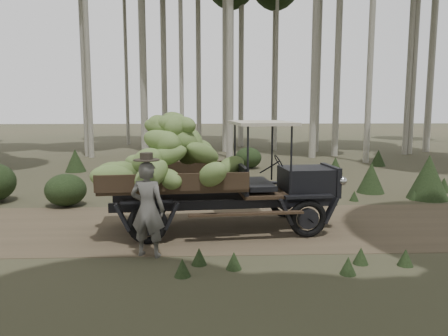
# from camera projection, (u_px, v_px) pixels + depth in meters

# --- Properties ---
(ground) EXTENTS (120.00, 120.00, 0.00)m
(ground) POSITION_uv_depth(u_px,v_px,m) (259.00, 226.00, 10.02)
(ground) COLOR #473D2B
(ground) RESTS_ON ground
(dirt_track) EXTENTS (70.00, 4.00, 0.01)m
(dirt_track) POSITION_uv_depth(u_px,v_px,m) (259.00, 226.00, 10.02)
(dirt_track) COLOR brown
(dirt_track) RESTS_ON ground
(banana_truck) EXTENTS (5.55, 2.78, 2.71)m
(banana_truck) POSITION_uv_depth(u_px,v_px,m) (190.00, 162.00, 9.37)
(banana_truck) COLOR black
(banana_truck) RESTS_ON ground
(farmer) EXTENTS (0.73, 0.57, 1.91)m
(farmer) POSITION_uv_depth(u_px,v_px,m) (148.00, 208.00, 7.88)
(farmer) COLOR #52504B
(farmer) RESTS_ON ground
(undergrowth) EXTENTS (21.74, 22.73, 1.32)m
(undergrowth) POSITION_uv_depth(u_px,v_px,m) (172.00, 220.00, 8.58)
(undergrowth) COLOR #233319
(undergrowth) RESTS_ON ground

